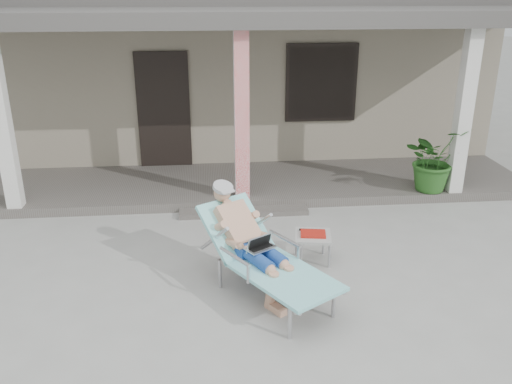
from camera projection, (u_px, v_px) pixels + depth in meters
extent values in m
plane|color=#9E9E99|center=(255.00, 273.00, 6.73)|extent=(60.00, 60.00, 0.00)
cube|color=#9D937C|center=(228.00, 71.00, 12.22)|extent=(10.00, 5.00, 3.00)
cube|color=black|center=(164.00, 110.00, 9.87)|extent=(0.95, 0.06, 2.10)
cube|color=black|center=(321.00, 83.00, 9.96)|extent=(1.20, 0.06, 1.30)
cube|color=black|center=(321.00, 83.00, 9.95)|extent=(1.32, 0.05, 1.42)
cube|color=#605B56|center=(239.00, 184.00, 9.49)|extent=(10.00, 2.00, 0.15)
cube|color=silver|center=(2.00, 124.00, 7.89)|extent=(0.22, 0.22, 2.61)
cube|color=red|center=(242.00, 118.00, 8.20)|extent=(0.22, 0.22, 2.61)
cube|color=silver|center=(464.00, 113.00, 8.51)|extent=(0.22, 0.22, 2.61)
cube|color=#474442|center=(237.00, 16.00, 8.47)|extent=(10.00, 2.30, 0.24)
cube|color=#605B56|center=(244.00, 212.00, 8.43)|extent=(2.00, 0.30, 0.07)
cylinder|color=#B7B7BC|center=(290.00, 323.00, 5.43)|extent=(0.04, 0.04, 0.37)
cylinder|color=#B7B7BC|center=(334.00, 302.00, 5.78)|extent=(0.04, 0.04, 0.37)
cylinder|color=#B7B7BC|center=(220.00, 274.00, 6.35)|extent=(0.04, 0.04, 0.37)
cylinder|color=#B7B7BC|center=(261.00, 258.00, 6.70)|extent=(0.04, 0.04, 0.37)
cube|color=#B7B7BC|center=(284.00, 278.00, 5.87)|extent=(1.18, 1.36, 0.03)
cube|color=#8ED8DB|center=(284.00, 276.00, 5.86)|extent=(1.28, 1.45, 0.04)
cube|color=#B7B7BC|center=(236.00, 230.00, 6.44)|extent=(0.84, 0.82, 0.49)
cube|color=#8ED8DB|center=(236.00, 228.00, 6.43)|extent=(0.96, 0.93, 0.56)
cylinder|color=#B2B2B4|center=(222.00, 187.00, 6.48)|extent=(0.34, 0.34, 0.13)
cube|color=silver|center=(260.00, 247.00, 6.12)|extent=(0.40, 0.37, 0.23)
cube|color=#A7A7A3|center=(313.00, 236.00, 6.89)|extent=(0.52, 0.52, 0.04)
cylinder|color=#B7B7BC|center=(301.00, 256.00, 6.78)|extent=(0.03, 0.03, 0.34)
cylinder|color=#B7B7BC|center=(329.00, 255.00, 6.81)|extent=(0.03, 0.03, 0.34)
cylinder|color=#B7B7BC|center=(296.00, 244.00, 7.11)|extent=(0.03, 0.03, 0.34)
cylinder|color=#B7B7BC|center=(323.00, 242.00, 7.14)|extent=(0.03, 0.03, 0.34)
cube|color=#AF1D12|center=(313.00, 234.00, 6.88)|extent=(0.35, 0.28, 0.03)
cube|color=black|center=(311.00, 230.00, 6.99)|extent=(0.31, 0.07, 0.03)
imported|color=#26591E|center=(434.00, 159.00, 8.85)|extent=(1.22, 1.16, 1.06)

